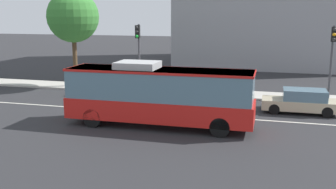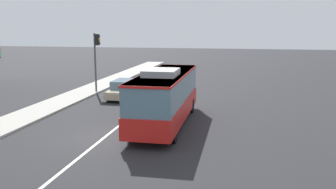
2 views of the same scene
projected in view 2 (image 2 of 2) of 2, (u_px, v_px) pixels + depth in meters
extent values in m
plane|color=#28282B|center=(106.00, 136.00, 19.97)|extent=(160.00, 160.00, 0.00)
cube|color=silver|center=(106.00, 136.00, 19.97)|extent=(76.00, 0.16, 0.01)
cube|color=red|center=(165.00, 109.00, 22.24)|extent=(10.02, 2.56, 1.10)
cube|color=slate|center=(165.00, 86.00, 22.00)|extent=(9.82, 2.49, 1.58)
cube|color=red|center=(165.00, 74.00, 21.86)|extent=(9.92, 2.54, 0.12)
cube|color=#B2B2B2|center=(161.00, 73.00, 20.66)|extent=(2.21, 1.81, 0.36)
cylinder|color=black|center=(160.00, 104.00, 25.81)|extent=(1.00, 0.31, 1.00)
cylinder|color=black|center=(191.00, 105.00, 25.40)|extent=(1.00, 0.31, 1.00)
cylinder|color=black|center=(132.00, 131.00, 19.25)|extent=(1.00, 0.31, 1.00)
cylinder|color=black|center=(174.00, 133.00, 18.84)|extent=(1.00, 0.31, 1.00)
cube|color=#C6B793|center=(124.00, 92.00, 30.48)|extent=(4.52, 1.85, 0.60)
cube|color=slate|center=(124.00, 84.00, 30.61)|extent=(2.54, 1.68, 0.64)
cylinder|color=black|center=(128.00, 98.00, 28.92)|extent=(0.64, 0.23, 0.64)
cylinder|color=black|center=(108.00, 97.00, 29.22)|extent=(0.64, 0.23, 0.64)
cylinder|color=black|center=(138.00, 91.00, 31.82)|extent=(0.64, 0.23, 0.64)
cylinder|color=black|center=(120.00, 91.00, 32.11)|extent=(0.64, 0.23, 0.64)
cylinder|color=#47474C|center=(95.00, 63.00, 32.66)|extent=(0.16, 0.16, 5.20)
cube|color=black|center=(98.00, 40.00, 32.23)|extent=(0.33, 0.29, 0.96)
sphere|color=#2D2D2D|center=(99.00, 36.00, 32.14)|extent=(0.22, 0.22, 0.22)
sphere|color=#F9A514|center=(99.00, 40.00, 32.20)|extent=(0.22, 0.22, 0.22)
sphere|color=#2D2D2D|center=(99.00, 43.00, 32.26)|extent=(0.22, 0.22, 0.22)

